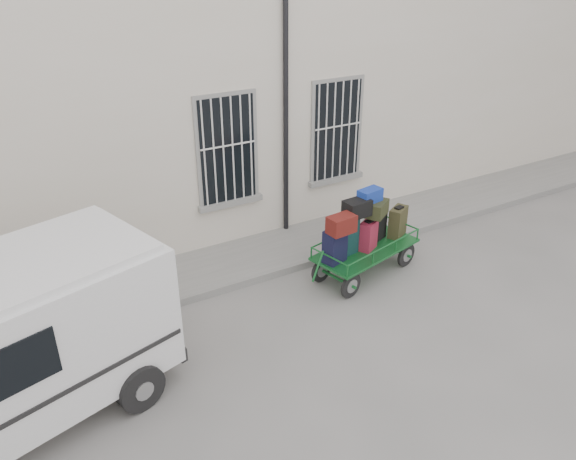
{
  "coord_description": "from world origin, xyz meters",
  "views": [
    {
      "loc": [
        -4.81,
        -7.1,
        5.99
      ],
      "look_at": [
        -0.11,
        1.0,
        1.22
      ],
      "focal_mm": 35.0,
      "sensor_mm": 36.0,
      "label": 1
    }
  ],
  "objects": [
    {
      "name": "luggage_cart",
      "position": [
        1.38,
        0.62,
        0.92
      ],
      "size": [
        2.68,
        1.48,
        1.82
      ],
      "rotation": [
        0.0,
        0.0,
        0.22
      ],
      "color": "black",
      "rests_on": "ground"
    },
    {
      "name": "sidewalk",
      "position": [
        0.0,
        2.2,
        0.07
      ],
      "size": [
        24.0,
        1.7,
        0.15
      ],
      "primitive_type": "cube",
      "color": "slate",
      "rests_on": "ground"
    },
    {
      "name": "building",
      "position": [
        0.0,
        5.5,
        3.0
      ],
      "size": [
        24.0,
        5.15,
        6.0
      ],
      "color": "beige",
      "rests_on": "ground"
    },
    {
      "name": "ground",
      "position": [
        0.0,
        0.0,
        0.0
      ],
      "size": [
        80.0,
        80.0,
        0.0
      ],
      "primitive_type": "plane",
      "color": "slate",
      "rests_on": "ground"
    }
  ]
}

